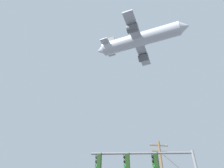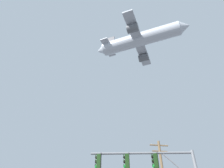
# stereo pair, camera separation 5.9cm
# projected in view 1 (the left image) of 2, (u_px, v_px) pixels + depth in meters

# --- Properties ---
(airplane) EXTENTS (18.59, 14.35, 5.44)m
(airplane) POSITION_uv_depth(u_px,v_px,m) (140.00, 40.00, 43.97)
(airplane) COLOR #B7BCC6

